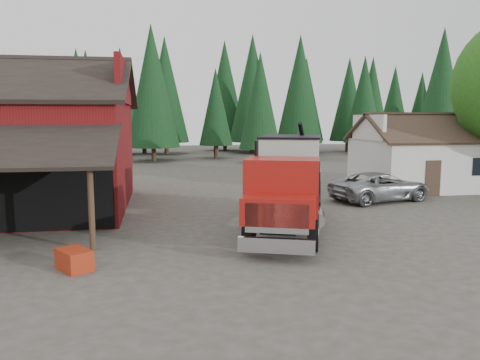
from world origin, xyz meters
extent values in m
plane|color=#423D34|center=(0.00, 0.00, 0.00)|extent=(120.00, 120.00, 0.00)
cube|color=black|center=(-11.00, 12.50, 6.00)|extent=(12.80, 5.53, 2.35)
cube|color=maroon|center=(-5.00, 10.00, 6.00)|extent=(0.25, 7.00, 2.00)
cylinder|color=#382619|center=(-5.60, 2.10, 1.40)|extent=(0.20, 0.20, 2.80)
cube|color=silver|center=(13.00, 13.00, 1.50)|extent=(8.00, 6.00, 3.00)
cube|color=#38281E|center=(13.00, 11.50, 3.75)|extent=(8.60, 3.42, 1.80)
cube|color=#38281E|center=(13.00, 14.50, 3.75)|extent=(8.60, 3.42, 1.80)
cube|color=silver|center=(9.00, 13.00, 3.75)|extent=(0.20, 4.20, 1.50)
cube|color=#38281E|center=(11.50, 9.98, 1.00)|extent=(0.90, 0.06, 2.00)
cylinder|color=#382619|center=(6.00, 30.00, 0.80)|extent=(0.44, 0.44, 1.60)
cone|color=black|center=(6.00, 30.00, 5.90)|extent=(3.96, 3.96, 9.00)
cylinder|color=#382619|center=(22.00, 26.00, 0.80)|extent=(0.44, 0.44, 1.60)
cone|color=black|center=(22.00, 26.00, 6.90)|extent=(4.84, 4.84, 11.00)
cylinder|color=#382619|center=(-4.00, 34.00, 0.80)|extent=(0.44, 0.44, 1.60)
cone|color=black|center=(-4.00, 34.00, 7.40)|extent=(5.28, 5.28, 12.00)
cylinder|color=black|center=(-0.47, 1.51, 0.55)|extent=(0.70, 1.16, 1.11)
cylinder|color=black|center=(1.52, 0.80, 0.55)|extent=(0.70, 1.16, 1.11)
cylinder|color=black|center=(1.15, 6.06, 0.55)|extent=(0.70, 1.16, 1.11)
cylinder|color=black|center=(3.14, 5.35, 0.55)|extent=(0.70, 1.16, 1.11)
cylinder|color=black|center=(1.62, 7.39, 0.55)|extent=(0.70, 1.16, 1.11)
cylinder|color=black|center=(3.61, 6.68, 0.55)|extent=(0.70, 1.16, 1.11)
cube|color=black|center=(1.61, 4.19, 0.96)|extent=(3.94, 8.52, 0.40)
cube|color=silver|center=(0.01, -0.31, 0.55)|extent=(2.24, 0.95, 0.45)
cube|color=silver|center=(0.04, -0.22, 1.36)|extent=(1.83, 0.73, 0.91)
cube|color=maroon|center=(0.24, 0.35, 1.51)|extent=(2.57, 1.99, 0.86)
cube|color=maroon|center=(0.68, 1.58, 2.06)|extent=(2.85, 2.42, 1.86)
cube|color=black|center=(0.41, 0.82, 2.36)|extent=(2.02, 0.78, 0.91)
cylinder|color=black|center=(0.03, 2.77, 2.62)|extent=(0.18, 0.18, 1.81)
cube|color=black|center=(1.02, 2.53, 2.01)|extent=(2.36, 0.94, 1.61)
cube|color=black|center=(2.08, 5.52, 1.23)|extent=(4.37, 6.36, 0.16)
cube|color=#BCB8AA|center=(2.08, 5.52, 2.72)|extent=(3.29, 3.90, 1.61)
cone|color=#BCB8AA|center=(2.08, 5.52, 1.71)|extent=(2.83, 2.83, 0.70)
cube|color=black|center=(2.08, 5.52, 3.54)|extent=(3.42, 4.03, 0.08)
cylinder|color=black|center=(3.12, 6.64, 2.62)|extent=(1.41, 1.94, 3.07)
cube|color=maroon|center=(2.32, 7.99, 1.51)|extent=(0.84, 0.96, 0.45)
cylinder|color=silver|center=(1.99, 1.81, 0.86)|extent=(0.87, 1.14, 0.56)
imported|color=#979B9F|center=(8.00, 9.16, 0.75)|extent=(5.86, 3.77, 1.50)
cube|color=#9B2710|center=(-5.84, 0.11, 0.30)|extent=(1.20, 1.30, 0.60)
camera|label=1|loc=(-3.34, -13.48, 4.35)|focal=35.00mm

